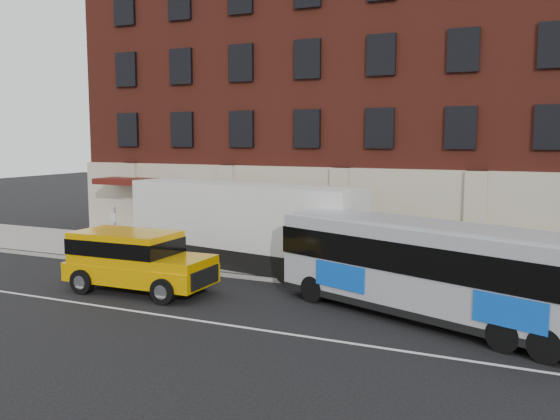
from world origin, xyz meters
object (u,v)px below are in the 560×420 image
at_px(city_bus, 440,269).
at_px(shipping_container, 242,227).
at_px(sign_pole, 115,231).
at_px(yellow_suv, 134,257).

height_order(city_bus, shipping_container, shipping_container).
bearing_deg(sign_pole, yellow_suv, -42.66).
bearing_deg(yellow_suv, city_bus, 4.12).
relative_size(sign_pole, shipping_container, 0.23).
bearing_deg(sign_pole, city_bus, -10.76).
bearing_deg(shipping_container, city_bus, -24.62).
bearing_deg(yellow_suv, sign_pole, 137.34).
relative_size(yellow_suv, shipping_container, 0.51).
height_order(sign_pole, city_bus, city_bus).
xyz_separation_m(sign_pole, city_bus, (14.55, -2.76, 0.20)).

